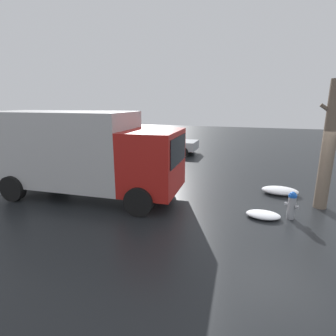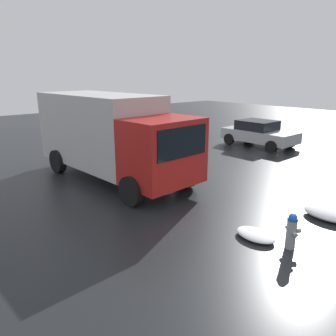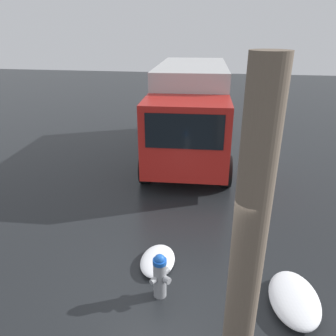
% 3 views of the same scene
% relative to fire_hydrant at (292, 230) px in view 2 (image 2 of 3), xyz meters
% --- Properties ---
extents(ground_plane, '(60.00, 60.00, 0.00)m').
position_rel_fire_hydrant_xyz_m(ground_plane, '(0.00, 0.00, -0.43)').
color(ground_plane, black).
extents(fire_hydrant, '(0.40, 0.36, 0.84)m').
position_rel_fire_hydrant_xyz_m(fire_hydrant, '(0.00, 0.00, 0.00)').
color(fire_hydrant, gray).
rests_on(fire_hydrant, ground_plane).
extents(delivery_truck, '(7.05, 2.90, 3.04)m').
position_rel_fire_hydrant_xyz_m(delivery_truck, '(7.08, 0.22, 1.23)').
color(delivery_truck, red).
rests_on(delivery_truck, ground_plane).
extents(pedestrian, '(0.36, 0.36, 1.64)m').
position_rel_fire_hydrant_xyz_m(pedestrian, '(5.59, -1.02, 0.46)').
color(pedestrian, '#23232D').
rests_on(pedestrian, ground_plane).
extents(parked_car, '(3.86, 2.05, 1.36)m').
position_rel_fire_hydrant_xyz_m(parked_car, '(6.78, -8.73, 0.27)').
color(parked_car, '#ADB2B7').
rests_on(parked_car, ground_plane).
extents(snow_pile_by_hydrant, '(0.99, 0.65, 0.18)m').
position_rel_fire_hydrant_xyz_m(snow_pile_by_hydrant, '(0.77, 0.19, -0.34)').
color(snow_pile_by_hydrant, white).
rests_on(snow_pile_by_hydrant, ground_plane).
extents(snow_pile_curbside, '(1.30, 0.80, 0.27)m').
position_rel_fire_hydrant_xyz_m(snow_pile_curbside, '(0.14, -2.20, -0.30)').
color(snow_pile_curbside, white).
rests_on(snow_pile_curbside, ground_plane).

